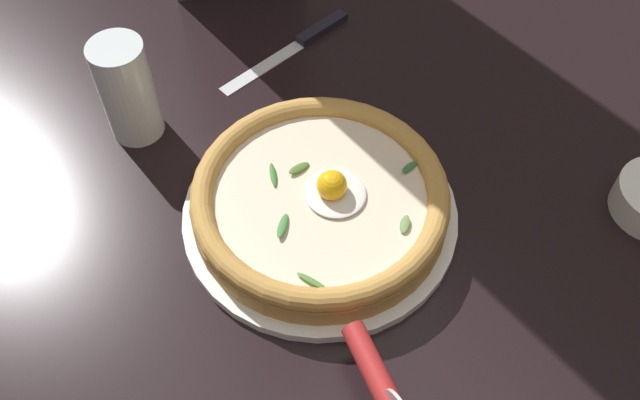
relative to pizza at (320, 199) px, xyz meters
name	(u,v)px	position (x,y,z in m)	size (l,w,h in m)	color
ground_plane	(321,252)	(0.03, -0.02, -0.05)	(2.40, 2.40, 0.03)	black
pizza_plate	(320,214)	(0.00, 0.00, -0.03)	(0.30, 0.30, 0.01)	white
pizza	(320,199)	(0.00, 0.00, 0.00)	(0.27, 0.27, 0.06)	#BD8842
pizza_cutter	(384,392)	(0.21, -0.07, 0.01)	(0.15, 0.04, 0.08)	silver
table_knife	(304,40)	(-0.25, 0.14, -0.03)	(0.06, 0.21, 0.01)	silver
drinking_glass	(129,97)	(-0.23, -0.11, 0.02)	(0.06, 0.06, 0.13)	silver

